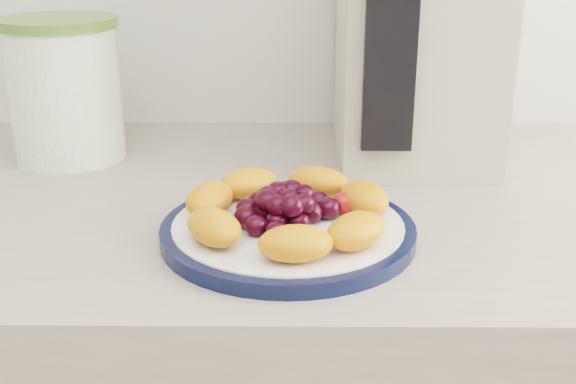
{
  "coord_description": "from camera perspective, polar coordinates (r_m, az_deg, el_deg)",
  "views": [
    {
      "loc": [
        0.07,
        0.41,
        1.2
      ],
      "look_at": [
        0.07,
        1.07,
        0.95
      ],
      "focal_mm": 45.0,
      "sensor_mm": 36.0,
      "label": 1
    }
  ],
  "objects": [
    {
      "name": "canister",
      "position": [
        0.99,
        -17.19,
        7.38
      ],
      "size": [
        0.19,
        0.19,
        0.17
      ],
      "primitive_type": "cylinder",
      "rotation": [
        0.0,
        0.0,
        -0.44
      ],
      "color": "#4D6F26",
      "rests_on": "counter"
    },
    {
      "name": "canister_lid",
      "position": [
        0.97,
        -17.77,
        12.65
      ],
      "size": [
        0.2,
        0.2,
        0.01
      ],
      "primitive_type": "cylinder",
      "rotation": [
        0.0,
        0.0,
        -0.44
      ],
      "color": "#5B7C37",
      "rests_on": "canister"
    },
    {
      "name": "plate_face",
      "position": [
        0.72,
        -0.0,
        -3.08
      ],
      "size": [
        0.23,
        0.23,
        0.02
      ],
      "primitive_type": "cylinder",
      "color": "white",
      "rests_on": "counter"
    },
    {
      "name": "appliance_panel",
      "position": [
        0.82,
        8.13,
        11.77
      ],
      "size": [
        0.06,
        0.02,
        0.25
      ],
      "primitive_type": "cube",
      "rotation": [
        0.0,
        0.0,
        -0.01
      ],
      "color": "black",
      "rests_on": "appliance_body"
    },
    {
      "name": "fruit_plate",
      "position": [
        0.71,
        0.02,
        -1.18
      ],
      "size": [
        0.22,
        0.22,
        0.04
      ],
      "color": "orange",
      "rests_on": "plate_face"
    },
    {
      "name": "appliance_body",
      "position": [
        0.97,
        10.03,
        12.71
      ],
      "size": [
        0.19,
        0.27,
        0.34
      ],
      "primitive_type": "cube",
      "rotation": [
        0.0,
        0.0,
        -0.01
      ],
      "color": "#B9B3A0",
      "rests_on": "counter"
    },
    {
      "name": "plate_rim",
      "position": [
        0.72,
        -0.0,
        -3.16
      ],
      "size": [
        0.25,
        0.25,
        0.01
      ],
      "primitive_type": "cylinder",
      "color": "#0D1636",
      "rests_on": "counter"
    }
  ]
}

